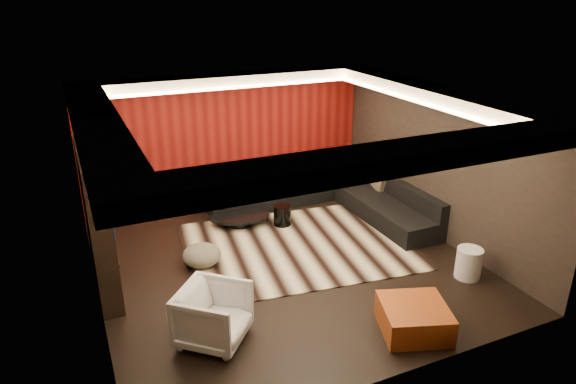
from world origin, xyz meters
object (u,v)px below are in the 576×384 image
drum_stool (282,215)px  white_side_table (469,263)px  coffee_table (240,220)px  armchair (213,315)px  orange_ottoman (414,318)px  sectional_sofa (325,196)px

drum_stool → white_side_table: white_side_table is taller
coffee_table → armchair: bearing=-114.8°
drum_stool → armchair: armchair is taller
orange_ottoman → armchair: (-2.54, 0.92, 0.20)m
sectional_sofa → coffee_table: bearing=-176.7°
orange_ottoman → sectional_sofa: sectional_sofa is taller
coffee_table → drum_stool: size_ratio=2.94×
armchair → sectional_sofa: (3.43, 3.31, -0.13)m
coffee_table → sectional_sofa: size_ratio=0.32×
white_side_table → sectional_sofa: (-0.77, 3.45, 0.01)m
orange_ottoman → armchair: 2.70m
drum_stool → orange_ottoman: 3.79m
drum_stool → armchair: 3.64m
coffee_table → orange_ottoman: bearing=-75.5°
coffee_table → drum_stool: bearing=-23.5°
white_side_table → orange_ottoman: size_ratio=0.58×
coffee_table → orange_ottoman: orange_ottoman is taller
drum_stool → sectional_sofa: sectional_sofa is taller
coffee_table → drum_stool: 0.84m
drum_stool → orange_ottoman: bearing=-85.5°
armchair → drum_stool: bearing=3.2°
white_side_table → coffee_table: bearing=129.2°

